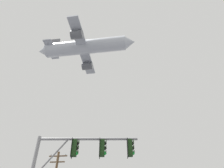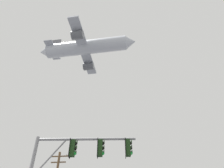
{
  "view_description": "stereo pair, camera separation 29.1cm",
  "coord_description": "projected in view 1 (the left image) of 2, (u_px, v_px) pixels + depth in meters",
  "views": [
    {
      "loc": [
        0.05,
        -3.87,
        1.75
      ],
      "look_at": [
        -1.46,
        14.59,
        16.05
      ],
      "focal_mm": 34.02,
      "sensor_mm": 36.0,
      "label": 1
    },
    {
      "loc": [
        0.34,
        -3.84,
        1.75
      ],
      "look_at": [
        -1.46,
        14.59,
        16.05
      ],
      "focal_mm": 34.02,
      "sensor_mm": 36.0,
      "label": 2
    }
  ],
  "objects": [
    {
      "name": "signal_pole_near",
      "position": [
        74.0,
        165.0,
        11.15
      ],
      "size": [
        5.66,
        0.71,
        6.76
      ],
      "color": "gray",
      "rests_on": "ground"
    },
    {
      "name": "airplane",
      "position": [
        85.0,
        47.0,
        43.98
      ],
      "size": [
        20.49,
        15.83,
        5.59
      ],
      "color": "#B7BCC6"
    }
  ]
}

